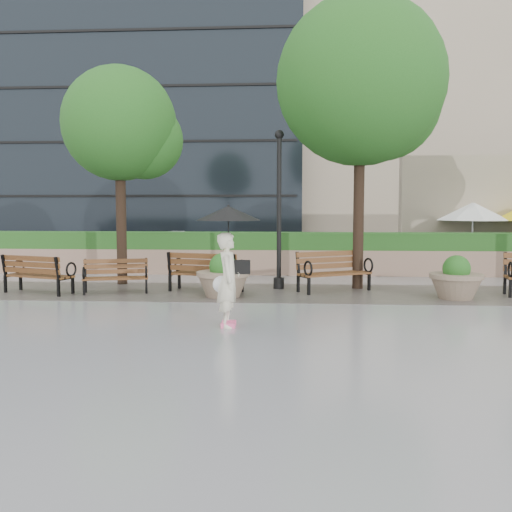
# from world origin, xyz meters

# --- Properties ---
(ground) EXTENTS (100.00, 100.00, 0.00)m
(ground) POSITION_xyz_m (0.00, 0.00, 0.00)
(ground) COLOR gray
(ground) RESTS_ON ground
(cobble_strip) EXTENTS (28.00, 3.20, 0.01)m
(cobble_strip) POSITION_xyz_m (0.00, 3.00, 0.01)
(cobble_strip) COLOR #383330
(cobble_strip) RESTS_ON ground
(hedge_wall) EXTENTS (24.00, 0.80, 1.35)m
(hedge_wall) POSITION_xyz_m (0.00, 7.00, 0.66)
(hedge_wall) COLOR #8E6E5C
(hedge_wall) RESTS_ON ground
(asphalt_street) EXTENTS (40.00, 7.00, 0.00)m
(asphalt_street) POSITION_xyz_m (0.00, 11.00, 0.00)
(asphalt_street) COLOR black
(asphalt_street) RESTS_ON ground
(bldg_glass) EXTENTS (20.00, 10.00, 25.00)m
(bldg_glass) POSITION_xyz_m (-9.00, 22.00, 12.50)
(bldg_glass) COLOR black
(bldg_glass) RESTS_ON ground
(bldg_stone) EXTENTS (18.00, 10.00, 20.00)m
(bldg_stone) POSITION_xyz_m (10.00, 23.00, 10.00)
(bldg_stone) COLOR tan
(bldg_stone) RESTS_ON ground
(bench_0) EXTENTS (1.92, 1.26, 0.96)m
(bench_0) POSITION_xyz_m (-5.74, 2.47, 0.29)
(bench_0) COLOR brown
(bench_0) RESTS_ON ground
(bench_1) EXTENTS (1.68, 1.01, 0.85)m
(bench_1) POSITION_xyz_m (-3.81, 2.63, 0.25)
(bench_1) COLOR brown
(bench_1) RESTS_ON ground
(bench_2) EXTENTS (2.00, 1.21, 1.01)m
(bench_2) POSITION_xyz_m (-1.60, 3.03, 0.30)
(bench_2) COLOR brown
(bench_2) RESTS_ON ground
(bench_3) EXTENTS (2.01, 1.58, 1.02)m
(bench_3) POSITION_xyz_m (1.67, 3.33, 0.30)
(bench_3) COLOR brown
(bench_3) RESTS_ON ground
(planter_left) EXTENTS (1.27, 1.27, 1.07)m
(planter_left) POSITION_xyz_m (-1.05, 2.24, 0.42)
(planter_left) COLOR #7F6B56
(planter_left) RESTS_ON ground
(planter_right) EXTENTS (1.24, 1.24, 1.04)m
(planter_right) POSITION_xyz_m (4.47, 2.33, 0.41)
(planter_right) COLOR #7F6B56
(planter_right) RESTS_ON ground
(lamppost) EXTENTS (0.28, 0.28, 4.15)m
(lamppost) POSITION_xyz_m (0.25, 3.68, 1.83)
(lamppost) COLOR black
(lamppost) RESTS_ON ground
(tree_0) EXTENTS (3.26, 3.13, 6.01)m
(tree_0) POSITION_xyz_m (-4.01, 4.39, 4.32)
(tree_0) COLOR black
(tree_0) RESTS_ON ground
(tree_1) EXTENTS (4.35, 4.35, 7.58)m
(tree_1) POSITION_xyz_m (2.49, 3.97, 5.26)
(tree_1) COLOR black
(tree_1) RESTS_ON ground
(patio_umb_white) EXTENTS (2.50, 2.50, 2.30)m
(patio_umb_white) POSITION_xyz_m (6.82, 8.98, 1.99)
(patio_umb_white) COLOR black
(patio_umb_white) RESTS_ON ground
(car_left) EXTENTS (4.45, 2.44, 1.22)m
(car_left) POSITION_xyz_m (-9.67, 9.69, 0.61)
(car_left) COLOR silver
(car_left) RESTS_ON ground
(car_right) EXTENTS (3.77, 1.76, 1.20)m
(car_right) POSITION_xyz_m (-3.77, 10.67, 0.60)
(car_right) COLOR silver
(car_right) RESTS_ON ground
(pedestrian) EXTENTS (1.19, 1.19, 2.18)m
(pedestrian) POSITION_xyz_m (-0.53, -1.08, 1.33)
(pedestrian) COLOR beige
(pedestrian) RESTS_ON ground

